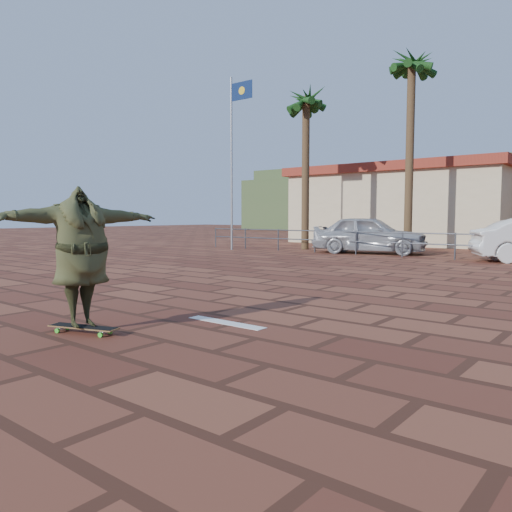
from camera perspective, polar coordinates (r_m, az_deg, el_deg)
The scene contains 11 objects.
ground at distance 8.94m, azimuth -1.59°, elevation -5.77°, with size 120.00×120.00×0.00m, color brown.
paint_stripe at distance 7.61m, azimuth -3.44°, elevation -7.60°, with size 1.40×0.22×0.01m, color white.
guardrail at distance 19.57m, azimuth 21.82°, elevation 1.56°, with size 24.06×0.06×1.00m.
flagpole at distance 23.77m, azimuth -2.59°, elevation 11.93°, with size 1.30×0.10×8.00m.
palm_far_left at distance 24.69m, azimuth 5.75°, elevation 16.80°, with size 2.40×2.40×8.25m.
palm_left at distance 24.22m, azimuth 17.37°, elevation 19.59°, with size 2.40×2.40×9.45m.
building_west at distance 31.00m, azimuth 16.69°, elevation 5.66°, with size 12.60×7.60×4.50m.
hill_back at distance 68.59m, azimuth 15.05°, elevation 6.46°, with size 35.00×14.00×8.00m, color #384C28.
longboard at distance 7.30m, azimuth -19.12°, elevation -7.73°, with size 1.05×0.55×0.10m.
skateboarder at distance 7.16m, azimuth -19.32°, elevation -0.09°, with size 2.35×0.64×1.91m, color #3F4223.
car_silver at distance 21.92m, azimuth 12.84°, elevation 2.41°, with size 1.92×4.77×1.62m, color #A1A4A8.
Camera 1 is at (5.70, -6.70, 1.61)m, focal length 35.00 mm.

